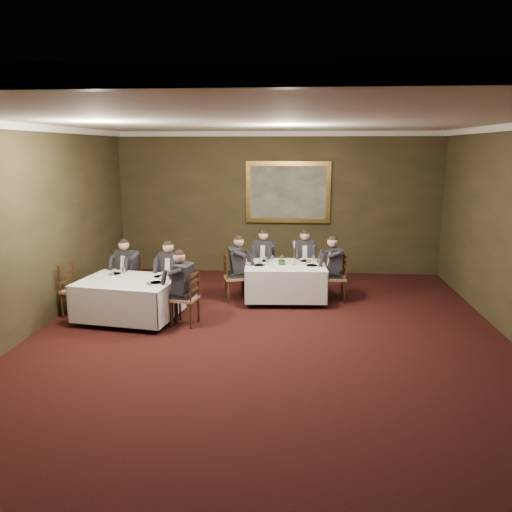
# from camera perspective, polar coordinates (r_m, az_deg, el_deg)

# --- Properties ---
(ground) EXTENTS (10.00, 10.00, 0.00)m
(ground) POSITION_cam_1_polar(r_m,az_deg,el_deg) (8.04, 1.09, -10.47)
(ground) COLOR black
(ground) RESTS_ON ground
(ceiling) EXTENTS (8.00, 10.00, 0.10)m
(ceiling) POSITION_cam_1_polar(r_m,az_deg,el_deg) (7.43, 1.20, 15.29)
(ceiling) COLOR silver
(ceiling) RESTS_ON back_wall
(back_wall) EXTENTS (8.00, 0.10, 3.50)m
(back_wall) POSITION_cam_1_polar(r_m,az_deg,el_deg) (12.49, 2.54, 6.01)
(back_wall) COLOR #2C2A16
(back_wall) RESTS_ON ground
(front_wall) EXTENTS (8.00, 0.10, 3.50)m
(front_wall) POSITION_cam_1_polar(r_m,az_deg,el_deg) (2.80, -5.33, -16.84)
(front_wall) COLOR #2C2A16
(front_wall) RESTS_ON ground
(left_wall) EXTENTS (0.10, 10.00, 3.50)m
(left_wall) POSITION_cam_1_polar(r_m,az_deg,el_deg) (8.74, -26.05, 2.08)
(left_wall) COLOR #2C2A16
(left_wall) RESTS_ON ground
(crown_molding) EXTENTS (8.00, 10.00, 0.12)m
(crown_molding) POSITION_cam_1_polar(r_m,az_deg,el_deg) (7.43, 1.20, 14.83)
(crown_molding) COLOR white
(crown_molding) RESTS_ON back_wall
(table_main) EXTENTS (1.72, 1.35, 0.67)m
(table_main) POSITION_cam_1_polar(r_m,az_deg,el_deg) (10.32, 3.34, -2.69)
(table_main) COLOR black
(table_main) RESTS_ON ground
(table_second) EXTENTS (1.91, 1.56, 0.67)m
(table_second) POSITION_cam_1_polar(r_m,az_deg,el_deg) (9.43, -14.31, -4.50)
(table_second) COLOR black
(table_second) RESTS_ON ground
(chair_main_backleft) EXTENTS (0.49, 0.47, 1.00)m
(chair_main_backleft) POSITION_cam_1_polar(r_m,az_deg,el_deg) (11.17, 0.91, -2.38)
(chair_main_backleft) COLOR #996F4E
(chair_main_backleft) RESTS_ON ground
(diner_main_backleft) EXTENTS (0.46, 0.53, 1.35)m
(diner_main_backleft) POSITION_cam_1_polar(r_m,az_deg,el_deg) (11.10, 0.90, -1.26)
(diner_main_backleft) COLOR black
(diner_main_backleft) RESTS_ON chair_main_backleft
(chair_main_backright) EXTENTS (0.49, 0.47, 1.00)m
(chair_main_backright) POSITION_cam_1_polar(r_m,az_deg,el_deg) (11.20, 5.42, -2.39)
(chair_main_backright) COLOR #996F4E
(chair_main_backright) RESTS_ON ground
(diner_main_backright) EXTENTS (0.45, 0.52, 1.35)m
(diner_main_backright) POSITION_cam_1_polar(r_m,az_deg,el_deg) (11.13, 5.45, -1.27)
(diner_main_backright) COLOR black
(diner_main_backright) RESTS_ON chair_main_backright
(chair_main_endleft) EXTENTS (0.53, 0.54, 1.00)m
(chair_main_endleft) POSITION_cam_1_polar(r_m,az_deg,el_deg) (10.37, -2.45, -3.55)
(chair_main_endleft) COLOR #996F4E
(chair_main_endleft) RESTS_ON ground
(diner_main_endleft) EXTENTS (0.57, 0.52, 1.35)m
(diner_main_endleft) POSITION_cam_1_polar(r_m,az_deg,el_deg) (10.31, -2.39, -2.32)
(diner_main_endleft) COLOR black
(diner_main_endleft) RESTS_ON chair_main_endleft
(chair_main_endright) EXTENTS (0.44, 0.46, 1.00)m
(chair_main_endright) POSITION_cam_1_polar(r_m,az_deg,el_deg) (10.45, 9.05, -3.57)
(chair_main_endright) COLOR #996F4E
(chair_main_endright) RESTS_ON ground
(diner_main_endright) EXTENTS (0.50, 0.44, 1.35)m
(diner_main_endright) POSITION_cam_1_polar(r_m,az_deg,el_deg) (10.39, 9.03, -2.35)
(diner_main_endright) COLOR black
(diner_main_endright) RESTS_ON chair_main_endright
(chair_sec_backleft) EXTENTS (0.54, 0.53, 1.00)m
(chair_sec_backleft) POSITION_cam_1_polar(r_m,az_deg,el_deg) (10.44, -14.30, -3.83)
(chair_sec_backleft) COLOR #996F4E
(chair_sec_backleft) RESTS_ON ground
(diner_sec_backleft) EXTENTS (0.52, 0.58, 1.35)m
(diner_sec_backleft) POSITION_cam_1_polar(r_m,az_deg,el_deg) (10.37, -14.40, -2.63)
(diner_sec_backleft) COLOR black
(diner_sec_backleft) RESTS_ON chair_sec_backleft
(chair_sec_backright) EXTENTS (0.51, 0.50, 1.00)m
(chair_sec_backright) POSITION_cam_1_polar(r_m,az_deg,el_deg) (10.05, -9.58, -4.23)
(chair_sec_backright) COLOR #996F4E
(chair_sec_backright) RESTS_ON ground
(diner_sec_backright) EXTENTS (0.49, 0.55, 1.35)m
(diner_sec_backright) POSITION_cam_1_polar(r_m,az_deg,el_deg) (9.98, -9.66, -2.99)
(diner_sec_backright) COLOR black
(diner_sec_backright) RESTS_ON chair_sec_backright
(chair_sec_endright) EXTENTS (0.49, 0.51, 1.00)m
(chair_sec_endright) POSITION_cam_1_polar(r_m,az_deg,el_deg) (9.04, -8.04, -6.06)
(chair_sec_endright) COLOR #996F4E
(chair_sec_endright) RESTS_ON ground
(diner_sec_endright) EXTENTS (0.54, 0.48, 1.35)m
(diner_sec_endright) POSITION_cam_1_polar(r_m,az_deg,el_deg) (8.97, -8.15, -4.67)
(diner_sec_endright) COLOR black
(diner_sec_endright) RESTS_ON chair_sec_endright
(chair_sec_endleft) EXTENTS (0.52, 0.53, 1.00)m
(chair_sec_endleft) POSITION_cam_1_polar(r_m,az_deg,el_deg) (10.01, -19.85, -4.86)
(chair_sec_endleft) COLOR #996F4E
(chair_sec_endleft) RESTS_ON ground
(centerpiece) EXTENTS (0.24, 0.21, 0.26)m
(centerpiece) POSITION_cam_1_polar(r_m,az_deg,el_deg) (10.20, 3.03, -0.29)
(centerpiece) COLOR #2D5926
(centerpiece) RESTS_ON table_main
(candlestick) EXTENTS (0.08, 0.08, 0.52)m
(candlestick) POSITION_cam_1_polar(r_m,az_deg,el_deg) (10.20, 4.38, 0.04)
(candlestick) COLOR #B19336
(candlestick) RESTS_ON table_main
(place_setting_table_main) EXTENTS (0.33, 0.31, 0.14)m
(place_setting_table_main) POSITION_cam_1_polar(r_m,az_deg,el_deg) (10.58, 1.19, -0.35)
(place_setting_table_main) COLOR white
(place_setting_table_main) RESTS_ON table_main
(place_setting_table_second) EXTENTS (0.33, 0.31, 0.14)m
(place_setting_table_second) POSITION_cam_1_polar(r_m,az_deg,el_deg) (9.87, -15.51, -1.74)
(place_setting_table_second) COLOR white
(place_setting_table_second) RESTS_ON table_second
(painting) EXTENTS (2.08, 0.09, 1.51)m
(painting) POSITION_cam_1_polar(r_m,az_deg,el_deg) (12.39, 3.68, 7.27)
(painting) COLOR #DBB450
(painting) RESTS_ON back_wall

